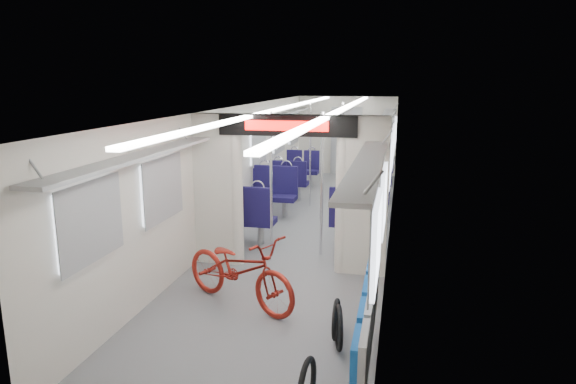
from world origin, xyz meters
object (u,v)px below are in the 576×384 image
object	(u,v)px
stanchion_near_left	(271,185)
stanchion_far_right	(342,156)
flip_bench	(367,318)
stanchion_near_right	(322,185)
bike_hoop_b	(339,330)
stanchion_far_left	(310,155)
seat_bay_far_left	(296,172)
bike_hoop_c	(336,321)
seat_bay_near_right	(362,201)
seat_bay_far_right	(373,169)
bicycle	(240,269)
seat_bay_near_left	(262,199)

from	to	relation	value
stanchion_near_left	stanchion_far_right	xyz separation A→B (m)	(0.73, 3.34, 0.00)
flip_bench	stanchion_near_right	size ratio (longest dim) A/B	0.93
flip_bench	bike_hoop_b	distance (m)	0.62
stanchion_far_left	seat_bay_far_left	bearing A→B (deg)	114.76
bike_hoop_c	stanchion_near_left	distance (m)	3.10
bike_hoop_c	stanchion_near_right	size ratio (longest dim) A/B	0.20
bike_hoop_b	stanchion_near_right	bearing A→B (deg)	102.51
seat_bay_near_right	stanchion_near_right	world-z (taller)	stanchion_near_right
seat_bay_far_right	stanchion_far_left	size ratio (longest dim) A/B	1.00
bike_hoop_c	seat_bay_far_left	size ratio (longest dim) A/B	0.24
bike_hoop_b	stanchion_far_right	xyz separation A→B (m)	(-0.71, 6.15, 0.93)
bicycle	seat_bay_far_right	world-z (taller)	seat_bay_far_right
seat_bay_near_right	seat_bay_far_right	world-z (taller)	seat_bay_far_right
seat_bay_near_left	seat_bay_near_right	bearing A→B (deg)	8.67
bike_hoop_c	stanchion_far_right	distance (m)	6.05
bike_hoop_b	seat_bay_near_right	xyz separation A→B (m)	(-0.11, 4.44, 0.34)
seat_bay_near_right	seat_bay_far_left	bearing A→B (deg)	122.48
seat_bay_far_right	stanchion_far_right	size ratio (longest dim) A/B	1.00
flip_bench	seat_bay_far_left	size ratio (longest dim) A/B	1.11
flip_bench	bike_hoop_b	xyz separation A→B (m)	(-0.31, 0.39, -0.36)
stanchion_far_left	seat_bay_near_left	bearing A→B (deg)	-106.37
bike_hoop_c	stanchion_far_right	size ratio (longest dim) A/B	0.20
bicycle	stanchion_near_right	distance (m)	2.31
seat_bay_near_right	bike_hoop_b	bearing A→B (deg)	-88.63
seat_bay_near_right	seat_bay_far_left	size ratio (longest dim) A/B	1.16
stanchion_near_left	flip_bench	bearing A→B (deg)	-61.28
seat_bay_near_right	stanchion_near_left	distance (m)	2.19
seat_bay_far_left	stanchion_far_left	xyz separation A→B (m)	(0.58, -1.25, 0.63)
stanchion_far_right	bike_hoop_c	bearing A→B (deg)	-83.71
seat_bay_near_left	stanchion_far_right	bearing A→B (deg)	57.49
stanchion_near_left	seat_bay_near_left	bearing A→B (deg)	111.61
seat_bay_far_left	stanchion_far_right	bearing A→B (deg)	-44.20
seat_bay_near_left	stanchion_near_left	xyz separation A→B (m)	(0.53, -1.35, 0.58)
bicycle	bike_hoop_b	bearing A→B (deg)	-94.79
seat_bay_far_right	stanchion_near_right	bearing A→B (deg)	-96.06
flip_bench	seat_bay_far_right	xyz separation A→B (m)	(-0.42, 8.41, -0.01)
bike_hoop_b	seat_bay_near_left	xyz separation A→B (m)	(-1.98, 4.16, 0.35)
bicycle	bike_hoop_b	xyz separation A→B (m)	(1.35, -0.83, -0.25)
flip_bench	stanchion_far_right	distance (m)	6.64
seat_bay_near_left	seat_bay_far_left	world-z (taller)	seat_bay_near_left
bicycle	stanchion_far_left	distance (m)	5.34
bike_hoop_b	seat_bay_near_right	size ratio (longest dim) A/B	0.22
bike_hoop_b	stanchion_far_left	distance (m)	6.35
bike_hoop_b	seat_bay_near_left	size ratio (longest dim) A/B	0.22
bike_hoop_c	seat_bay_far_left	xyz separation A→B (m)	(-1.92, 7.17, 0.32)
seat_bay_far_left	stanchion_near_right	distance (m)	4.70
seat_bay_far_right	stanchion_far_left	distance (m)	2.36
seat_bay_near_left	seat_bay_far_left	bearing A→B (deg)	90.00
bike_hoop_c	stanchion_near_left	size ratio (longest dim) A/B	0.20
stanchion_far_left	bike_hoop_b	bearing A→B (deg)	-77.14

